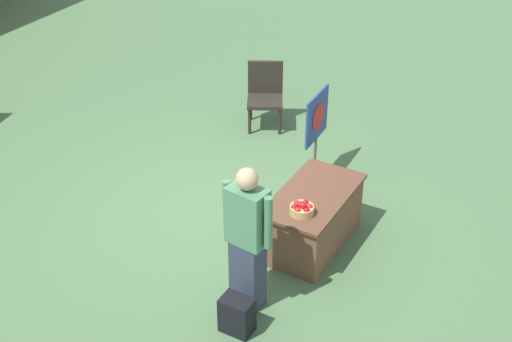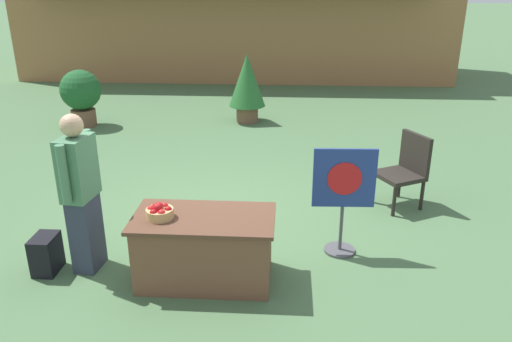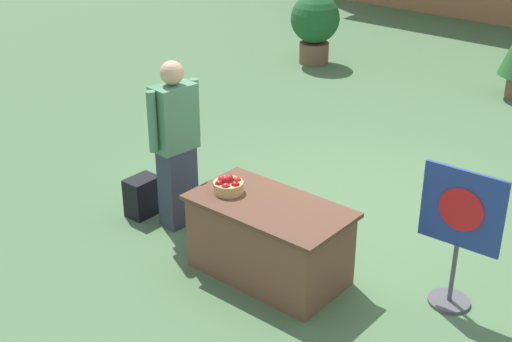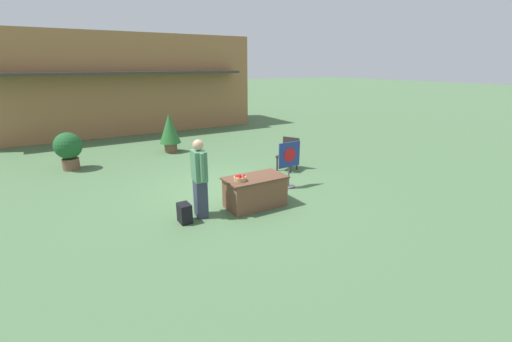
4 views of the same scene
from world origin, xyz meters
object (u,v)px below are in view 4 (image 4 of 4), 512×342
(display_table, at_px, (255,192))
(person_visitor, at_px, (200,178))
(potted_plant_near_left, at_px, (170,130))
(apple_basket, at_px, (240,178))
(poster_board, at_px, (289,162))
(backpack, at_px, (185,213))
(patio_chair, at_px, (289,152))
(potted_plant_near_right, at_px, (68,148))

(display_table, relative_size, person_visitor, 0.83)
(potted_plant_near_left, bearing_deg, display_table, -89.44)
(apple_basket, relative_size, poster_board, 0.22)
(display_table, height_order, person_visitor, person_visitor)
(potted_plant_near_left, bearing_deg, backpack, -105.25)
(person_visitor, relative_size, backpack, 4.14)
(patio_chair, relative_size, potted_plant_near_left, 0.69)
(person_visitor, distance_m, potted_plant_near_right, 5.89)
(backpack, bearing_deg, apple_basket, -3.87)
(display_table, bearing_deg, potted_plant_near_left, 90.56)
(poster_board, distance_m, potted_plant_near_left, 5.73)
(backpack, bearing_deg, display_table, -1.06)
(poster_board, distance_m, patio_chair, 1.68)
(display_table, distance_m, potted_plant_near_left, 6.20)
(patio_chair, bearing_deg, poster_board, 25.85)
(backpack, relative_size, poster_board, 0.33)
(apple_basket, height_order, poster_board, poster_board)
(person_visitor, relative_size, potted_plant_near_right, 1.45)
(poster_board, bearing_deg, backpack, -81.31)
(display_table, distance_m, backpack, 1.74)
(display_table, bearing_deg, patio_chair, 39.17)
(display_table, relative_size, apple_basket, 5.24)
(person_visitor, height_order, poster_board, person_visitor)
(person_visitor, height_order, backpack, person_visitor)
(apple_basket, xyz_separation_m, patio_chair, (2.90, 2.06, -0.24))
(person_visitor, xyz_separation_m, backpack, (-0.43, -0.11, -0.68))
(person_visitor, height_order, potted_plant_near_right, person_visitor)
(display_table, bearing_deg, person_visitor, 173.61)
(apple_basket, distance_m, person_visitor, 0.91)
(display_table, height_order, backpack, display_table)
(apple_basket, relative_size, potted_plant_near_right, 0.23)
(potted_plant_near_right, bearing_deg, display_table, -57.85)
(person_visitor, relative_size, potted_plant_near_left, 1.18)
(backpack, bearing_deg, patio_chair, 25.18)
(patio_chair, bearing_deg, display_table, 11.37)
(person_visitor, bearing_deg, backpack, -158.58)
(backpack, relative_size, potted_plant_near_right, 0.35)
(apple_basket, distance_m, poster_board, 2.03)
(poster_board, distance_m, potted_plant_near_right, 7.03)
(potted_plant_near_right, bearing_deg, patio_chair, -31.01)
(patio_chair, relative_size, potted_plant_near_right, 0.85)
(person_visitor, bearing_deg, poster_board, 16.81)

